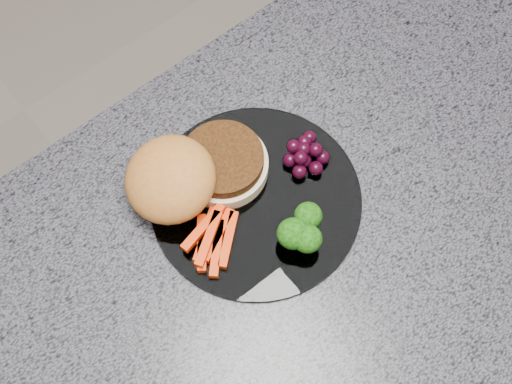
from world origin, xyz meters
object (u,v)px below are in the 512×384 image
(island_cabinet, at_px, (246,364))
(plate, at_px, (256,200))
(grape_bunch, at_px, (305,154))
(burger, at_px, (190,175))

(island_cabinet, height_order, plate, plate)
(island_cabinet, xyz_separation_m, grape_bunch, (0.17, 0.08, 0.49))
(grape_bunch, bearing_deg, island_cabinet, -154.27)
(burger, xyz_separation_m, grape_bunch, (0.13, -0.06, -0.01))
(island_cabinet, relative_size, grape_bunch, 20.41)
(island_cabinet, bearing_deg, grape_bunch, 25.73)
(island_cabinet, height_order, burger, burger)
(plate, height_order, burger, burger)
(burger, bearing_deg, plate, -55.45)
(burger, bearing_deg, island_cabinet, -106.10)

